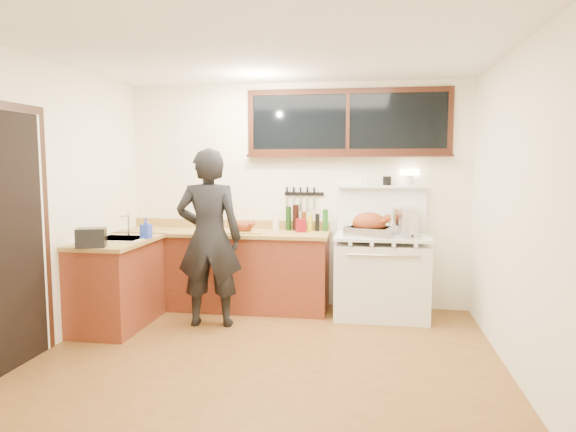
% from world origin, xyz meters
% --- Properties ---
extents(ground_plane, '(4.00, 3.50, 0.02)m').
position_xyz_m(ground_plane, '(0.00, 0.00, -0.01)').
color(ground_plane, brown).
extents(room_shell, '(4.10, 3.60, 2.65)m').
position_xyz_m(room_shell, '(0.00, 0.00, 1.65)').
color(room_shell, white).
rests_on(room_shell, ground).
extents(counter_back, '(2.44, 0.64, 1.00)m').
position_xyz_m(counter_back, '(-0.80, 1.45, 0.45)').
color(counter_back, maroon).
rests_on(counter_back, ground).
extents(counter_left, '(0.64, 1.09, 0.90)m').
position_xyz_m(counter_left, '(-1.70, 0.62, 0.45)').
color(counter_left, maroon).
rests_on(counter_left, ground).
extents(sink_unit, '(0.50, 0.45, 0.37)m').
position_xyz_m(sink_unit, '(-1.68, 0.70, 0.85)').
color(sink_unit, white).
rests_on(sink_unit, counter_left).
extents(vintage_stove, '(1.02, 0.74, 1.61)m').
position_xyz_m(vintage_stove, '(1.00, 1.41, 0.47)').
color(vintage_stove, white).
rests_on(vintage_stove, ground).
extents(back_window, '(2.32, 0.13, 0.77)m').
position_xyz_m(back_window, '(0.60, 1.72, 2.06)').
color(back_window, black).
rests_on(back_window, room_shell).
extents(left_doorway, '(0.02, 1.04, 2.17)m').
position_xyz_m(left_doorway, '(-1.99, -0.55, 1.09)').
color(left_doorway, black).
rests_on(left_doorway, ground).
extents(knife_strip, '(0.46, 0.03, 0.28)m').
position_xyz_m(knife_strip, '(0.08, 1.73, 1.31)').
color(knife_strip, black).
rests_on(knife_strip, room_shell).
extents(man, '(0.72, 0.53, 1.83)m').
position_xyz_m(man, '(-0.76, 0.80, 0.92)').
color(man, black).
rests_on(man, ground).
extents(soap_bottle, '(0.10, 0.11, 0.21)m').
position_xyz_m(soap_bottle, '(-1.43, 0.76, 1.01)').
color(soap_bottle, blue).
rests_on(soap_bottle, counter_left).
extents(toaster, '(0.31, 0.26, 0.18)m').
position_xyz_m(toaster, '(-1.70, 0.16, 0.99)').
color(toaster, black).
rests_on(toaster, counter_left).
extents(cutting_board, '(0.47, 0.38, 0.14)m').
position_xyz_m(cutting_board, '(-0.54, 1.35, 0.95)').
color(cutting_board, '#AF8945').
rests_on(cutting_board, counter_back).
extents(roast_turkey, '(0.55, 0.47, 0.26)m').
position_xyz_m(roast_turkey, '(0.86, 1.30, 1.00)').
color(roast_turkey, silver).
rests_on(roast_turkey, vintage_stove).
extents(stockpot, '(0.38, 0.38, 0.28)m').
position_xyz_m(stockpot, '(1.25, 1.54, 1.04)').
color(stockpot, silver).
rests_on(stockpot, vintage_stove).
extents(saucepan, '(0.20, 0.30, 0.13)m').
position_xyz_m(saucepan, '(1.15, 1.70, 0.96)').
color(saucepan, silver).
rests_on(saucepan, vintage_stove).
extents(pot_lid, '(0.29, 0.29, 0.04)m').
position_xyz_m(pot_lid, '(1.30, 1.20, 0.91)').
color(pot_lid, silver).
rests_on(pot_lid, vintage_stove).
extents(coffee_tin, '(0.12, 0.11, 0.15)m').
position_xyz_m(coffee_tin, '(0.09, 1.50, 0.98)').
color(coffee_tin, maroon).
rests_on(coffee_tin, counter_back).
extents(pitcher, '(0.09, 0.09, 0.15)m').
position_xyz_m(pitcher, '(-0.21, 1.60, 0.98)').
color(pitcher, white).
rests_on(pitcher, counter_back).
extents(bottle_cluster, '(0.49, 0.07, 0.30)m').
position_xyz_m(bottle_cluster, '(0.11, 1.63, 1.03)').
color(bottle_cluster, black).
rests_on(bottle_cluster, counter_back).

